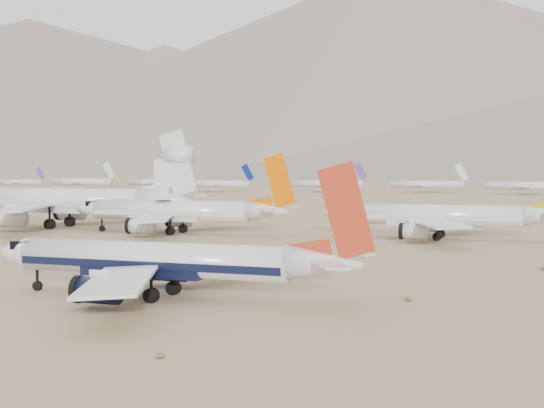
% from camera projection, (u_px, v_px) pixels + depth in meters
% --- Properties ---
extents(ground, '(7000.00, 7000.00, 0.00)m').
position_uv_depth(ground, '(189.00, 291.00, 85.37)').
color(ground, '#8F7653').
rests_on(ground, ground).
extents(main_airliner, '(41.34, 40.38, 14.59)m').
position_uv_depth(main_airliner, '(167.00, 261.00, 80.00)').
color(main_airliner, silver).
rests_on(main_airliner, ground).
extents(row2_gold_tail, '(44.71, 43.73, 15.92)m').
position_uv_depth(row2_gold_tail, '(442.00, 216.00, 143.34)').
color(row2_gold_tail, silver).
rests_on(row2_gold_tail, ground).
extents(row2_orange_tail, '(46.14, 45.14, 16.46)m').
position_uv_depth(row2_orange_tail, '(179.00, 212.00, 154.43)').
color(row2_orange_tail, silver).
rests_on(row2_orange_tail, ground).
extents(row2_white_trijet, '(61.19, 59.80, 21.68)m').
position_uv_depth(row2_white_trijet, '(66.00, 200.00, 169.18)').
color(row2_white_trijet, silver).
rests_on(row2_white_trijet, ground).
extents(distant_storage_row, '(498.61, 58.27, 13.48)m').
position_uv_depth(distant_storage_row, '(404.00, 184.00, 377.98)').
color(distant_storage_row, silver).
rests_on(distant_storage_row, ground).
extents(desert_scrub, '(269.55, 121.67, 0.63)m').
position_uv_depth(desert_scrub, '(129.00, 366.00, 52.47)').
color(desert_scrub, brown).
rests_on(desert_scrub, ground).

